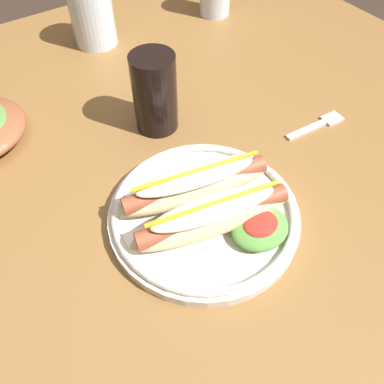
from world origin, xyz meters
TOP-DOWN VIEW (x-y plane):
  - ground_plane at (0.00, 0.00)m, footprint 8.00×8.00m
  - dining_table at (0.00, 0.00)m, footprint 1.24×1.05m
  - hot_dog_plate at (-0.07, -0.21)m, footprint 0.27×0.27m
  - fork at (0.21, -0.16)m, footprint 0.12×0.03m
  - soda_cup at (-0.02, 0.01)m, footprint 0.07×0.07m
  - water_cup at (0.01, 0.32)m, footprint 0.09×0.09m

SIDE VIEW (x-z plane):
  - ground_plane at x=0.00m, z-range 0.00..0.00m
  - dining_table at x=0.00m, z-range 0.28..1.02m
  - fork at x=0.21m, z-range 0.74..0.74m
  - hot_dog_plate at x=-0.07m, z-range 0.73..0.80m
  - water_cup at x=0.01m, z-range 0.74..0.86m
  - soda_cup at x=-0.02m, z-range 0.74..0.88m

